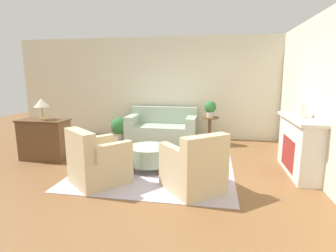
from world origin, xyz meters
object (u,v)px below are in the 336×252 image
(dresser, at_px, (45,139))
(vase_mantel_near, at_px, (301,111))
(side_table, at_px, (210,126))
(ottoman_table, at_px, (149,155))
(couch, at_px, (162,129))
(table_lamp, at_px, (41,103))
(armchair_right, at_px, (194,168))
(potted_plant_floor, at_px, (119,127))
(potted_plant_on_side_table, at_px, (210,108))
(armchair_left, at_px, (97,162))

(dresser, relative_size, vase_mantel_near, 3.93)
(side_table, bearing_deg, ottoman_table, -116.71)
(ottoman_table, distance_m, vase_mantel_near, 2.83)
(couch, xyz_separation_m, vase_mantel_near, (2.89, -1.93, 0.81))
(table_lamp, bearing_deg, ottoman_table, -5.72)
(armchair_right, relative_size, potted_plant_floor, 1.77)
(ottoman_table, xyz_separation_m, side_table, (1.07, 2.13, 0.17))
(side_table, height_order, vase_mantel_near, vase_mantel_near)
(couch, bearing_deg, potted_plant_on_side_table, -5.81)
(armchair_left, bearing_deg, couch, 81.11)
(ottoman_table, bearing_deg, couch, 95.20)
(potted_plant_on_side_table, xyz_separation_m, table_lamp, (-3.39, -1.90, 0.25))
(side_table, distance_m, vase_mantel_near, 2.51)
(couch, distance_m, armchair_right, 3.22)
(potted_plant_on_side_table, bearing_deg, armchair_right, -93.21)
(potted_plant_on_side_table, bearing_deg, table_lamp, -150.76)
(armchair_left, height_order, side_table, armchair_left)
(side_table, height_order, table_lamp, table_lamp)
(armchair_right, xyz_separation_m, side_table, (0.16, 2.89, 0.10))
(side_table, bearing_deg, couch, 174.19)
(armchair_right, relative_size, side_table, 1.57)
(ottoman_table, height_order, dresser, dresser)
(potted_plant_on_side_table, xyz_separation_m, potted_plant_floor, (-2.46, 0.04, -0.58))
(side_table, height_order, dresser, dresser)
(armchair_left, relative_size, dresser, 1.09)
(couch, relative_size, potted_plant_on_side_table, 4.44)
(table_lamp, bearing_deg, potted_plant_on_side_table, 29.24)
(armchair_right, height_order, table_lamp, table_lamp)
(vase_mantel_near, bearing_deg, ottoman_table, -173.09)
(potted_plant_floor, xyz_separation_m, table_lamp, (-0.92, -1.94, 0.83))
(armchair_right, height_order, dresser, armchair_right)
(ottoman_table, relative_size, table_lamp, 1.74)
(potted_plant_on_side_table, distance_m, potted_plant_floor, 2.53)
(couch, relative_size, potted_plant_floor, 2.95)
(vase_mantel_near, relative_size, potted_plant_on_side_table, 0.62)
(armchair_right, distance_m, potted_plant_floor, 3.73)
(vase_mantel_near, distance_m, potted_plant_floor, 4.54)
(potted_plant_on_side_table, bearing_deg, armchair_left, -121.16)
(potted_plant_floor, distance_m, table_lamp, 2.30)
(armchair_right, relative_size, potted_plant_on_side_table, 2.66)
(table_lamp, bearing_deg, armchair_left, -31.29)
(couch, xyz_separation_m, armchair_left, (-0.47, -3.02, 0.03))
(couch, xyz_separation_m, potted_plant_floor, (-1.19, -0.09, 0.03))
(armchair_right, bearing_deg, dresser, 162.84)
(armchair_left, relative_size, armchair_right, 1.00)
(table_lamp, bearing_deg, potted_plant_floor, 64.49)
(armchair_right, distance_m, potted_plant_on_side_table, 2.96)
(dresser, bearing_deg, vase_mantel_near, 1.07)
(vase_mantel_near, bearing_deg, table_lamp, -178.93)
(armchair_right, distance_m, table_lamp, 3.48)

